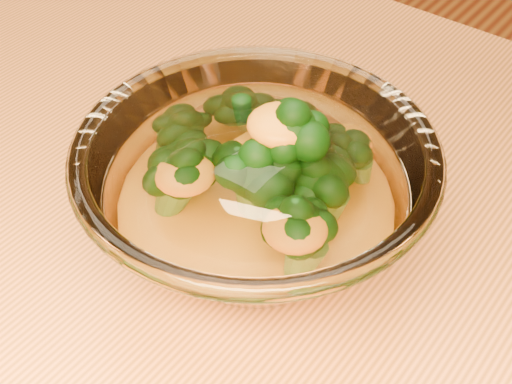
# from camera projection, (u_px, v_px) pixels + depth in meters

# --- Properties ---
(table) EXTENTS (1.20, 0.80, 0.75)m
(table) POSITION_uv_depth(u_px,v_px,m) (168.00, 274.00, 0.65)
(table) COLOR #DA8141
(table) RESTS_ON ground
(glass_bowl) EXTENTS (0.25, 0.25, 0.11)m
(glass_bowl) POSITION_uv_depth(u_px,v_px,m) (256.00, 198.00, 0.49)
(glass_bowl) COLOR white
(glass_bowl) RESTS_ON table
(cheese_sauce) EXTENTS (0.14, 0.14, 0.04)m
(cheese_sauce) POSITION_uv_depth(u_px,v_px,m) (256.00, 221.00, 0.51)
(cheese_sauce) COLOR orange
(cheese_sauce) RESTS_ON glass_bowl
(broccoli_heap) EXTENTS (0.17, 0.13, 0.09)m
(broccoli_heap) POSITION_uv_depth(u_px,v_px,m) (258.00, 168.00, 0.49)
(broccoli_heap) COLOR black
(broccoli_heap) RESTS_ON cheese_sauce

